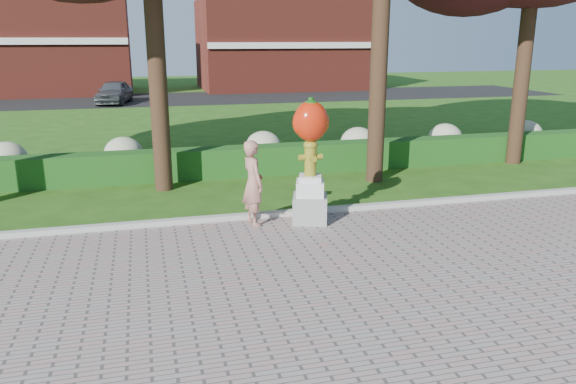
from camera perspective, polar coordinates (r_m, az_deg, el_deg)
The scene contains 10 objects.
ground at distance 9.19m, azimuth 1.93°, elevation -8.38°, with size 100.00×100.00×0.00m, color #244E13.
curb at distance 11.88m, azimuth -2.15°, elevation -2.39°, with size 40.00×0.18×0.15m, color #ADADA5.
lawn_hedge at distance 15.60m, azimuth -5.34°, elevation 3.11°, with size 24.00×0.70×0.80m, color #164413.
hydrangea_row at distance 16.63m, azimuth -3.97°, elevation 4.44°, with size 20.10×1.10×0.99m.
street at distance 36.33m, azimuth -10.80°, elevation 9.31°, with size 50.00×8.00×0.02m, color black.
building_left at distance 42.74m, azimuth -25.54°, elevation 13.69°, with size 14.00×8.00×7.00m, color maroon.
building_right at distance 43.33m, azimuth -0.66°, elevation 14.75°, with size 12.00×8.00×6.40m, color maroon.
hydrant_sculpture at distance 11.27m, azimuth 2.29°, elevation 3.53°, with size 0.86×0.86×2.54m.
woman at distance 11.21m, azimuth -3.57°, elevation 0.92°, with size 0.63×0.41×1.73m, color #AB7162.
parked_car at distance 34.35m, azimuth -17.25°, elevation 9.69°, with size 1.57×3.89×1.33m, color #464A4F.
Camera 1 is at (-2.41, -8.06, 3.71)m, focal length 35.00 mm.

